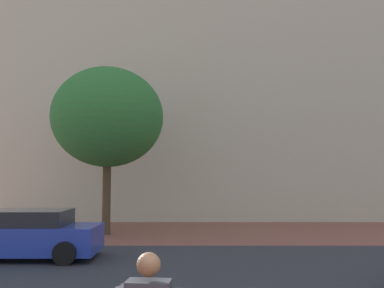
{
  "coord_description": "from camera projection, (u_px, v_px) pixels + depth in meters",
  "views": [
    {
      "loc": [
        -0.2,
        -2.77,
        2.42
      ],
      "look_at": [
        -0.18,
        9.42,
        3.35
      ],
      "focal_mm": 39.22,
      "sensor_mm": 36.0,
      "label": 1
    }
  ],
  "objects": [
    {
      "name": "ground_plane",
      "position": [
        198.0,
        257.0,
        12.55
      ],
      "size": [
        120.0,
        120.0,
        0.0
      ],
      "primitive_type": "plane",
      "color": "brown"
    },
    {
      "name": "street_asphalt_strip",
      "position": [
        199.0,
        273.0,
        10.47
      ],
      "size": [
        120.0,
        8.2,
        0.0
      ],
      "primitive_type": "cube",
      "color": "#2D2D33",
      "rests_on": "ground_plane"
    },
    {
      "name": "landmark_building",
      "position": [
        226.0,
        52.0,
        30.05
      ],
      "size": [
        27.63,
        14.91,
        39.09
      ],
      "color": "beige",
      "rests_on": "ground_plane"
    },
    {
      "name": "car_blue",
      "position": [
        27.0,
        235.0,
        12.31
      ],
      "size": [
        4.13,
        2.02,
        1.42
      ],
      "color": "#23389E",
      "rests_on": "ground_plane"
    },
    {
      "name": "tree_curb_far",
      "position": [
        107.0,
        117.0,
        17.82
      ],
      "size": [
        4.72,
        4.72,
        7.04
      ],
      "color": "#4C3823",
      "rests_on": "ground_plane"
    }
  ]
}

